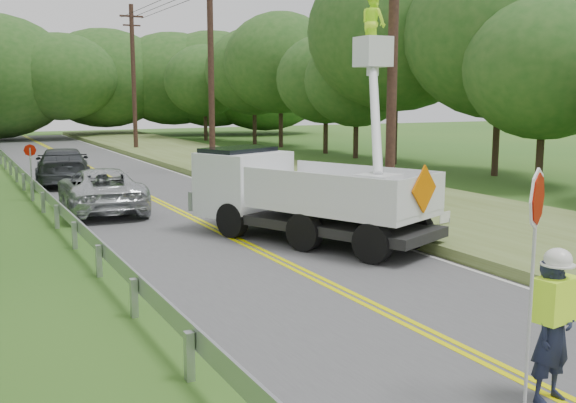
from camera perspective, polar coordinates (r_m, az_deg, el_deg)
name	(u,v)px	position (r m, az deg, el deg)	size (l,w,h in m)	color
ground	(467,353)	(10.83, 15.04, -12.38)	(140.00, 140.00, 0.00)	#2E5F1F
road	(180,212)	(22.80, -9.23, -0.88)	(7.20, 96.00, 0.03)	#4E4E50
guardrail	(50,201)	(22.73, -19.66, 0.06)	(0.18, 48.00, 0.77)	#A2A4AA
utility_poles	(273,60)	(27.18, -1.27, 11.94)	(1.60, 43.30, 10.00)	black
tall_grass_verge	(357,194)	(25.83, 5.91, 0.66)	(7.00, 96.00, 0.30)	#57662B
treeline_right	(394,54)	(38.61, 9.03, 12.36)	(11.65, 55.67, 11.81)	#332319
treeline_horizon	(8,77)	(63.93, -22.75, 9.80)	(57.05, 14.75, 11.46)	#224F1A
flagger	(553,320)	(9.18, 21.71, -9.38)	(1.15, 0.54, 3.03)	#191E33
bucket_truck	(291,182)	(18.45, 0.22, 1.71)	(5.43, 7.20, 6.75)	black
suv_silver	(101,190)	(23.28, -15.69, 0.97)	(2.46, 5.34, 1.48)	#BABEC1
suv_darkgrey	(63,166)	(31.13, -18.67, 2.90)	(2.24, 5.50, 1.60)	#363A3E
stop_sign_permanent	(31,165)	(26.44, -21.10, 2.96)	(0.45, 0.06, 2.12)	#A2A4AA
yard_sign	(445,218)	(19.35, 13.24, -1.40)	(0.45, 0.13, 0.65)	white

